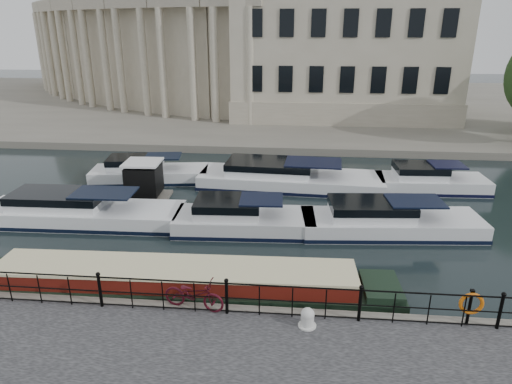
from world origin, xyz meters
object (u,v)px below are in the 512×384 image
Objects in this scene: bicycle at (194,294)px; harbour_hut at (144,182)px; life_ring_post at (471,304)px; narrowboat at (175,287)px; mooring_bollard at (307,318)px.

harbour_hut is at bearing 36.42° from bicycle.
harbour_hut is (-13.36, 10.70, -0.33)m from life_ring_post.
life_ring_post is 9.41m from narrowboat.
harbour_hut is at bearing 112.45° from narrowboat.
bicycle is 0.74× the size of harbour_hut.
harbour_hut reaches higher than bicycle.
mooring_bollard is 0.52× the size of life_ring_post.
narrowboat is 10.09m from harbour_hut.
bicycle is at bearing -56.53° from narrowboat.
mooring_bollard is at bearing -54.87° from harbour_hut.
bicycle is 3.23× the size of mooring_bollard.
harbour_hut is at bearing 141.30° from life_ring_post.
narrowboat is at bearing 156.17° from mooring_bollard.
bicycle is 0.13× the size of narrowboat.
life_ring_post reaches higher than narrowboat.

